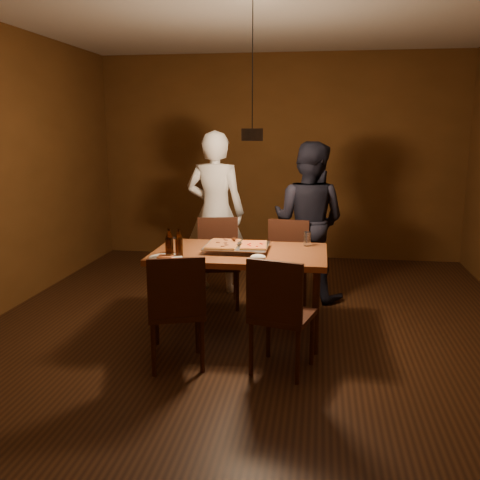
# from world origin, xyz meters

# --- Properties ---
(room_shell) EXTENTS (6.00, 6.00, 6.00)m
(room_shell) POSITION_xyz_m (0.00, 0.00, 1.40)
(room_shell) COLOR #361D0E
(room_shell) RESTS_ON ground
(dining_table) EXTENTS (1.50, 0.90, 0.75)m
(dining_table) POSITION_xyz_m (-0.10, 0.01, 0.68)
(dining_table) COLOR brown
(dining_table) RESTS_ON floor
(chair_far_left) EXTENTS (0.50, 0.50, 0.49)m
(chair_far_left) POSITION_xyz_m (-0.45, 0.80, 0.54)
(chair_far_left) COLOR #38190F
(chair_far_left) RESTS_ON floor
(chair_far_right) EXTENTS (0.47, 0.47, 0.49)m
(chair_far_right) POSITION_xyz_m (0.25, 0.76, 0.54)
(chair_far_right) COLOR #38190F
(chair_far_right) RESTS_ON floor
(chair_near_left) EXTENTS (0.53, 0.53, 0.49)m
(chair_near_left) POSITION_xyz_m (-0.47, -0.79, 0.54)
(chair_near_left) COLOR #38190F
(chair_near_left) RESTS_ON floor
(chair_near_right) EXTENTS (0.52, 0.52, 0.49)m
(chair_near_right) POSITION_xyz_m (0.30, -0.77, 0.54)
(chair_near_right) COLOR #38190F
(chair_near_right) RESTS_ON floor
(pizza_tray) EXTENTS (0.57, 0.47, 0.05)m
(pizza_tray) POSITION_xyz_m (-0.14, 0.04, 0.77)
(pizza_tray) COLOR silver
(pizza_tray) RESTS_ON dining_table
(pizza_meat) EXTENTS (0.27, 0.42, 0.02)m
(pizza_meat) POSITION_xyz_m (-0.26, 0.03, 0.81)
(pizza_meat) COLOR maroon
(pizza_meat) RESTS_ON pizza_tray
(pizza_cheese) EXTENTS (0.25, 0.37, 0.02)m
(pizza_cheese) POSITION_xyz_m (0.01, 0.03, 0.81)
(pizza_cheese) COLOR gold
(pizza_cheese) RESTS_ON pizza_tray
(spatula) EXTENTS (0.17, 0.26, 0.04)m
(spatula) POSITION_xyz_m (-0.14, 0.05, 0.81)
(spatula) COLOR silver
(spatula) RESTS_ON pizza_tray
(beer_bottle_a) EXTENTS (0.07, 0.07, 0.25)m
(beer_bottle_a) POSITION_xyz_m (-0.64, -0.33, 0.88)
(beer_bottle_a) COLOR black
(beer_bottle_a) RESTS_ON dining_table
(beer_bottle_b) EXTENTS (0.06, 0.06, 0.24)m
(beer_bottle_b) POSITION_xyz_m (-0.57, -0.27, 0.87)
(beer_bottle_b) COLOR black
(beer_bottle_b) RESTS_ON dining_table
(water_glass_left) EXTENTS (0.08, 0.08, 0.13)m
(water_glass_left) POSITION_xyz_m (-0.63, -0.13, 0.82)
(water_glass_left) COLOR silver
(water_glass_left) RESTS_ON dining_table
(water_glass_right) EXTENTS (0.06, 0.06, 0.13)m
(water_glass_right) POSITION_xyz_m (0.47, 0.32, 0.81)
(water_glass_right) COLOR silver
(water_glass_right) RESTS_ON dining_table
(plate_slice) EXTENTS (0.28, 0.28, 0.03)m
(plate_slice) POSITION_xyz_m (-0.67, -0.36, 0.76)
(plate_slice) COLOR white
(plate_slice) RESTS_ON dining_table
(napkin) EXTENTS (0.13, 0.10, 0.05)m
(napkin) POSITION_xyz_m (0.09, -0.31, 0.78)
(napkin) COLOR white
(napkin) RESTS_ON dining_table
(diner_white) EXTENTS (0.68, 0.48, 1.78)m
(diner_white) POSITION_xyz_m (-0.57, 1.26, 0.89)
(diner_white) COLOR white
(diner_white) RESTS_ON floor
(diner_dark) EXTENTS (0.99, 0.88, 1.67)m
(diner_dark) POSITION_xyz_m (0.46, 1.15, 0.84)
(diner_dark) COLOR black
(diner_dark) RESTS_ON floor
(pendant_lamp) EXTENTS (0.18, 0.18, 1.10)m
(pendant_lamp) POSITION_xyz_m (0.00, 0.00, 1.76)
(pendant_lamp) COLOR black
(pendant_lamp) RESTS_ON ceiling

